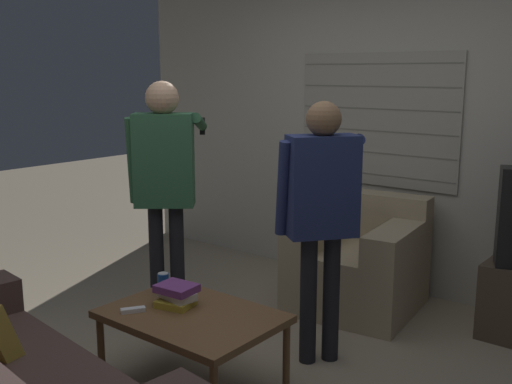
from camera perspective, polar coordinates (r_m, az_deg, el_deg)
ground_plane at (r=3.55m, az=-3.41°, el=-17.52°), size 16.00×16.00×0.00m
wall_back at (r=4.84m, az=12.72°, el=5.86°), size 5.20×0.08×2.55m
armchair_beige at (r=4.51m, az=9.77°, el=-6.59°), size 0.94×0.95×0.81m
coffee_table at (r=3.30m, az=-6.12°, el=-12.05°), size 0.92×0.65×0.45m
person_left_standing at (r=4.07m, az=-8.70°, el=1.87°), size 0.49×0.82×1.66m
person_right_standing at (r=3.48m, az=6.24°, el=-0.93°), size 0.50×0.75×1.56m
book_stack at (r=3.37m, az=-7.59°, el=-9.68°), size 0.23×0.20×0.12m
soda_can at (r=3.55m, az=-8.82°, el=-8.61°), size 0.07×0.07×0.13m
spare_remote at (r=3.34m, az=-11.63°, el=-10.96°), size 0.10×0.13×0.02m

